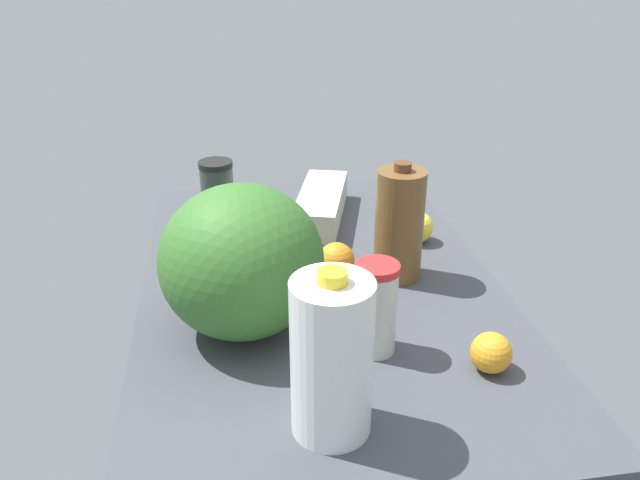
# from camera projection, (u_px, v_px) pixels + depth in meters

# --- Properties ---
(countertop) EXTENTS (1.20, 0.76, 0.03)m
(countertop) POSITION_uv_depth(u_px,v_px,m) (320.00, 287.00, 1.36)
(countertop) COLOR #40434A
(countertop) RESTS_ON ground
(egg_carton) EXTENTS (0.35, 0.20, 0.08)m
(egg_carton) POSITION_uv_depth(u_px,v_px,m) (321.00, 205.00, 1.64)
(egg_carton) COLOR beige
(egg_carton) RESTS_ON countertop
(tumbler_cup) EXTENTS (0.08, 0.08, 0.17)m
(tumbler_cup) POSITION_uv_depth(u_px,v_px,m) (376.00, 308.00, 1.09)
(tumbler_cup) COLOR beige
(tumbler_cup) RESTS_ON countertop
(watermelon) EXTENTS (0.30, 0.30, 0.28)m
(watermelon) POSITION_uv_depth(u_px,v_px,m) (242.00, 261.00, 1.13)
(watermelon) COLOR #356B28
(watermelon) RESTS_ON countertop
(milk_jug) EXTENTS (0.12, 0.12, 0.27)m
(milk_jug) POSITION_uv_depth(u_px,v_px,m) (332.00, 358.00, 0.90)
(milk_jug) COLOR white
(milk_jug) RESTS_ON countertop
(shaker_bottle) EXTENTS (0.08, 0.08, 0.19)m
(shaker_bottle) POSITION_uv_depth(u_px,v_px,m) (218.00, 199.00, 1.52)
(shaker_bottle) COLOR #363F3B
(shaker_bottle) RESTS_ON countertop
(chocolate_milk_jug) EXTENTS (0.10, 0.10, 0.26)m
(chocolate_milk_jug) POSITION_uv_depth(u_px,v_px,m) (400.00, 226.00, 1.32)
(chocolate_milk_jug) COLOR brown
(chocolate_milk_jug) RESTS_ON countertop
(orange_near_front) EXTENTS (0.07, 0.07, 0.07)m
(orange_near_front) POSITION_uv_depth(u_px,v_px,m) (491.00, 353.00, 1.06)
(orange_near_front) COLOR orange
(orange_near_front) RESTS_ON countertop
(orange_beside_bowl) EXTENTS (0.08, 0.08, 0.08)m
(orange_beside_bowl) POSITION_uv_depth(u_px,v_px,m) (336.00, 261.00, 1.35)
(orange_beside_bowl) COLOR orange
(orange_beside_bowl) RESTS_ON countertop
(lemon_loose) EXTENTS (0.08, 0.08, 0.08)m
(lemon_loose) POSITION_uv_depth(u_px,v_px,m) (417.00, 227.00, 1.51)
(lemon_loose) COLOR yellow
(lemon_loose) RESTS_ON countertop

